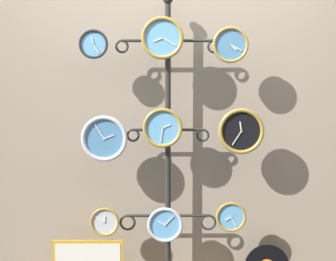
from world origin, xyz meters
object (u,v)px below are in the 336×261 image
clock_middle_center (163,128)px  clock_bottom_center (165,225)px  clock_middle_left (104,139)px  clock_bottom_right (231,217)px  display_stand (168,193)px  clock_top_right (231,45)px  clock_top_left (94,44)px  clock_middle_right (241,131)px  clock_top_center (162,38)px  clock_bottom_left (105,222)px

clock_middle_center → clock_bottom_center: bearing=-38.6°
clock_middle_left → clock_bottom_right: 1.00m
clock_middle_center → clock_bottom_right: bearing=-1.1°
display_stand → clock_middle_left: size_ratio=6.80×
clock_bottom_right → clock_top_right: bearing=-157.0°
clock_top_left → clock_middle_right: (0.97, -0.01, -0.57)m
display_stand → clock_bottom_center: bearing=-101.5°
display_stand → clock_bottom_right: bearing=-12.8°
clock_bottom_center → clock_bottom_right: clock_bottom_right is taller
clock_top_left → clock_bottom_center: 1.29m
display_stand → clock_middle_left: (-0.42, -0.10, 0.40)m
display_stand → clock_middle_center: bearing=-112.6°
clock_middle_center → clock_bottom_right: size_ratio=1.28×
clock_top_left → clock_middle_right: size_ratio=0.62×
clock_top_left → clock_bottom_center: bearing=-1.5°
clock_top_center → clock_bottom_center: bearing=3.0°
clock_bottom_left → clock_bottom_right: 0.86m
clock_top_left → clock_middle_right: 1.13m
clock_bottom_left → clock_bottom_center: 0.41m
clock_top_left → clock_bottom_left: size_ratio=0.96×
clock_top_right → clock_middle_center: 0.70m
display_stand → clock_bottom_center: 0.22m
clock_top_left → display_stand: bearing=10.3°
display_stand → clock_middle_right: bearing=-11.0°
clock_top_center → clock_middle_left: (-0.39, -0.00, -0.66)m
display_stand → clock_middle_left: 0.59m
clock_middle_right → clock_bottom_left: clock_middle_right is taller
clock_top_center → clock_top_right: 0.45m
clock_middle_center → clock_bottom_right: (0.46, -0.01, -0.60)m
display_stand → clock_bottom_left: 0.47m
clock_top_right → clock_middle_left: clock_top_right is taller
display_stand → clock_top_center: bearing=-110.2°
clock_middle_left → clock_bottom_right: size_ratio=1.48×
clock_middle_left → clock_bottom_left: size_ratio=1.54×
clock_top_center → clock_bottom_left: bearing=177.8°
clock_top_right → clock_bottom_center: clock_top_right is taller
clock_top_left → clock_top_right: clock_top_right is taller
clock_top_left → clock_middle_left: bearing=-12.1°
clock_top_right → clock_bottom_right: (0.02, 0.01, -1.15)m
clock_middle_center → clock_bottom_left: (-0.39, 0.00, -0.64)m
clock_middle_left → clock_bottom_left: bearing=110.6°
clock_top_center → clock_middle_center: (0.00, 0.01, -0.59)m
display_stand → clock_top_right: size_ratio=8.85×
clock_top_center → clock_middle_right: 0.80m
clock_middle_center → clock_bottom_center: (0.02, -0.01, -0.66)m
clock_top_left → clock_top_center: bearing=-1.6°
display_stand → clock_middle_center: (-0.04, -0.09, 0.47)m
clock_top_right → clock_middle_left: 1.03m
clock_middle_left → clock_bottom_center: (0.40, 0.00, -0.59)m
clock_top_right → clock_middle_center: (-0.44, 0.02, -0.55)m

